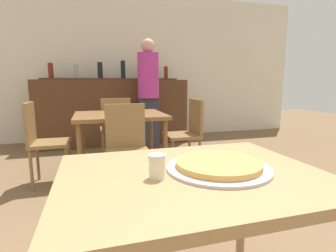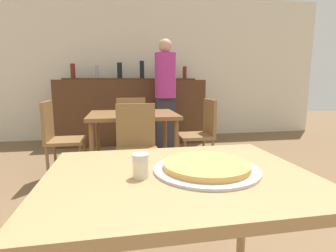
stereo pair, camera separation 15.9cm
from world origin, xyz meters
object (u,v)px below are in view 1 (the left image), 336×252
Objects in this scene: chair_far_side_left at (42,137)px; chair_far_side_right at (188,130)px; pizza_tray at (218,166)px; chair_far_side_front at (127,145)px; chair_far_side_back at (116,125)px; person_standing at (148,90)px; cheese_shaker at (157,166)px.

chair_far_side_right is (1.65, 0.00, 0.00)m from chair_far_side_left.
chair_far_side_right is 2.14m from pizza_tray.
chair_far_side_back is at bearing 90.00° from chair_far_side_front.
person_standing is (0.59, 0.62, 0.45)m from chair_far_side_back.
chair_far_side_right reaches higher than pizza_tray.
person_standing reaches higher than chair_far_side_front.
chair_far_side_back is 1.00× the size of chair_far_side_right.
chair_far_side_back is 1.00× the size of chair_far_side_left.
person_standing is at bearing -49.69° from chair_far_side_left.
chair_far_side_right is at bearing 35.13° from chair_far_side_front.
chair_far_side_front is 0.50× the size of person_standing.
chair_far_side_back is (-0.00, 1.16, 0.00)m from chair_far_side_front.
person_standing reaches higher than chair_far_side_back.
chair_far_side_front is at bearing -108.36° from person_standing.
chair_far_side_back is 0.97m from person_standing.
person_standing is (0.67, 3.26, 0.19)m from cheese_shaker.
chair_far_side_right is 9.62× the size of cheese_shaker.
pizza_tray is (0.19, -2.61, 0.23)m from chair_far_side_back.
chair_far_side_front is at bearing 86.94° from cheese_shaker.
chair_far_side_front is 9.62× the size of cheese_shaker.
chair_far_side_right is at bearing -90.00° from chair_far_side_left.
chair_far_side_right is at bearing -79.00° from person_standing.
chair_far_side_front and chair_far_side_back have the same top height.
chair_far_side_back is 2.06× the size of pizza_tray.
chair_far_side_right is (0.83, 0.58, 0.00)m from chair_far_side_front.
chair_far_side_back is 1.01m from chair_far_side_left.
person_standing is (1.42, 1.20, 0.45)m from chair_far_side_left.
person_standing reaches higher than chair_far_side_right.
chair_far_side_left is 1.00× the size of chair_far_side_right.
person_standing is at bearing -133.60° from chair_far_side_back.
chair_far_side_back is at bearing 88.29° from cheese_shaker.
chair_far_side_back is 0.50× the size of person_standing.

